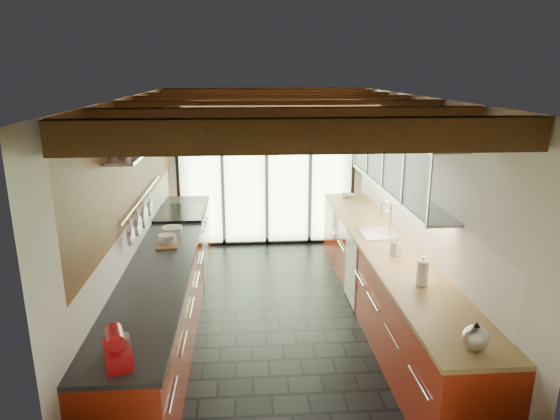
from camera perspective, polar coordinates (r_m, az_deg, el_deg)
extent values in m
plane|color=black|center=(6.09, -0.19, -12.44)|extent=(5.50, 5.50, 0.00)
plane|color=silver|center=(8.27, -1.56, 4.75)|extent=(3.20, 0.00, 3.20)
plane|color=silver|center=(3.07, 3.59, -15.23)|extent=(3.20, 0.00, 3.20)
plane|color=silver|center=(5.71, -16.42, -0.94)|extent=(0.00, 5.50, 5.50)
plane|color=silver|center=(5.92, 15.43, -0.28)|extent=(0.00, 5.50, 5.50)
plane|color=#472814|center=(5.37, -0.21, 12.79)|extent=(5.50, 5.50, 0.00)
cube|color=#593316|center=(3.15, 2.73, 8.48)|extent=(3.14, 0.14, 0.22)
cube|color=#593316|center=(4.04, 1.17, 10.10)|extent=(3.14, 0.14, 0.22)
cube|color=#593316|center=(4.94, 0.17, 11.13)|extent=(3.14, 0.14, 0.22)
cube|color=#593316|center=(5.83, -0.53, 11.84)|extent=(3.14, 0.14, 0.22)
cube|color=#593316|center=(6.73, -1.05, 12.36)|extent=(3.14, 0.14, 0.22)
cube|color=#593316|center=(7.62, -1.44, 12.76)|extent=(3.14, 0.14, 0.22)
cube|color=brown|center=(8.09, -1.61, 12.01)|extent=(3.14, 0.06, 0.50)
plane|color=brown|center=(5.75, -16.25, 6.10)|extent=(0.00, 4.90, 4.90)
plane|color=#C6EAAD|center=(8.30, -1.55, 3.20)|extent=(2.90, 0.00, 2.90)
cube|color=black|center=(8.34, -11.55, 2.95)|extent=(0.05, 0.04, 2.15)
cube|color=black|center=(8.47, 8.32, 3.31)|extent=(0.05, 0.04, 2.15)
cube|color=black|center=(8.25, -1.53, 3.13)|extent=(0.06, 0.05, 2.15)
cube|color=black|center=(8.09, -1.59, 10.59)|extent=(2.90, 0.05, 0.06)
cylinder|color=red|center=(8.05, -1.59, 11.99)|extent=(0.34, 0.04, 0.34)
cylinder|color=beige|center=(8.03, -1.58, 11.98)|extent=(0.28, 0.02, 0.28)
cube|color=maroon|center=(5.95, -12.68, -8.84)|extent=(0.65, 5.00, 0.88)
cube|color=black|center=(5.78, -12.95, -4.69)|extent=(0.68, 5.00, 0.04)
cube|color=silver|center=(7.28, -11.10, -4.11)|extent=(0.66, 0.90, 0.90)
cube|color=black|center=(7.13, -11.31, -0.40)|extent=(0.65, 0.90, 0.06)
cube|color=maroon|center=(6.11, 11.94, -8.12)|extent=(0.65, 5.00, 0.88)
cube|color=#A1844E|center=(5.94, 12.19, -4.06)|extent=(0.68, 5.00, 0.04)
cube|color=white|center=(6.39, 8.09, -6.84)|extent=(0.02, 0.60, 0.84)
cube|color=silver|center=(6.30, 11.20, -2.62)|extent=(0.45, 0.52, 0.02)
cylinder|color=silver|center=(6.29, 12.56, -1.06)|extent=(0.02, 0.02, 0.34)
torus|color=silver|center=(6.22, 12.12, 0.42)|extent=(0.14, 0.02, 0.14)
plane|color=silver|center=(5.98, 11.78, 5.52)|extent=(0.00, 3.00, 3.00)
cube|color=#9EA0A5|center=(6.09, 13.14, 2.41)|extent=(0.34, 3.00, 0.03)
cube|color=#9EA0A5|center=(5.98, 13.55, 8.67)|extent=(0.34, 3.00, 0.03)
cylinder|color=silver|center=(5.94, -15.40, 1.47)|extent=(0.02, 2.20, 0.02)
cube|color=silver|center=(5.71, -15.16, 7.38)|extent=(0.28, 2.60, 0.03)
cylinder|color=silver|center=(5.14, -16.66, -2.94)|extent=(0.04, 0.18, 0.18)
cylinder|color=silver|center=(5.46, -15.91, -1.77)|extent=(0.04, 0.22, 0.22)
cylinder|color=silver|center=(5.79, -15.25, -0.73)|extent=(0.04, 0.26, 0.26)
cylinder|color=silver|center=(6.12, -14.66, 0.19)|extent=(0.04, 0.18, 0.18)
cube|color=#B60E13|center=(3.74, -18.06, -15.48)|extent=(0.26, 0.35, 0.13)
cylinder|color=#B60E13|center=(3.65, -18.35, -13.59)|extent=(0.18, 0.23, 0.12)
cylinder|color=silver|center=(3.77, -17.92, -14.48)|extent=(0.19, 0.19, 0.13)
cylinder|color=silver|center=(5.90, -12.73, -3.36)|extent=(0.22, 0.22, 0.13)
cylinder|color=silver|center=(6.27, -12.23, -2.35)|extent=(0.32, 0.32, 0.10)
cube|color=brown|center=(5.90, -12.73, -3.89)|extent=(0.26, 0.35, 0.03)
sphere|color=silver|center=(3.98, 21.43, -13.35)|extent=(0.23, 0.23, 0.19)
cone|color=black|center=(3.93, 21.59, -12.03)|extent=(0.09, 0.09, 0.05)
cylinder|color=silver|center=(4.06, 20.81, -12.57)|extent=(0.04, 0.08, 0.04)
cylinder|color=white|center=(4.88, 15.96, -7.00)|extent=(0.11, 0.11, 0.24)
cylinder|color=silver|center=(4.83, 16.09, -5.39)|extent=(0.02, 0.02, 0.04)
imported|color=silver|center=(5.59, 13.20, -4.01)|extent=(0.13, 0.13, 0.22)
imported|color=silver|center=(8.02, 7.74, 1.65)|extent=(0.23, 0.23, 0.05)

